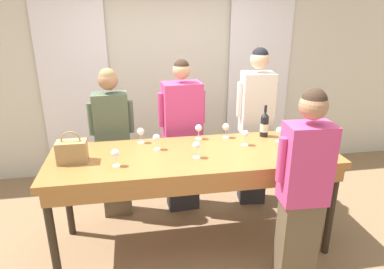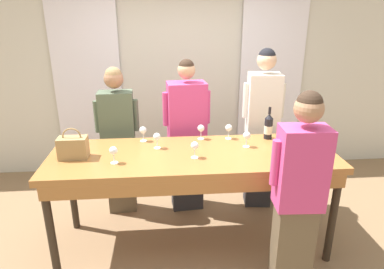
# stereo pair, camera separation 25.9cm
# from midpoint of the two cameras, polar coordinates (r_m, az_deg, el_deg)

# --- Properties ---
(ground_plane) EXTENTS (18.00, 18.00, 0.00)m
(ground_plane) POSITION_cam_midpoint_polar(r_m,az_deg,el_deg) (3.67, -1.87, -17.49)
(ground_plane) COLOR #846647
(wall_back) EXTENTS (12.00, 0.06, 2.80)m
(wall_back) POSITION_cam_midpoint_polar(r_m,az_deg,el_deg) (4.82, -5.23, 10.01)
(wall_back) COLOR beige
(wall_back) RESTS_ON ground_plane
(curtain_panel_left) EXTENTS (0.89, 0.03, 2.69)m
(curtain_panel_left) POSITION_cam_midpoint_polar(r_m,az_deg,el_deg) (4.83, -20.42, 8.18)
(curtain_panel_left) COLOR white
(curtain_panel_left) RESTS_ON ground_plane
(curtain_panel_right) EXTENTS (0.89, 0.03, 2.69)m
(curtain_panel_right) POSITION_cam_midpoint_polar(r_m,az_deg,el_deg) (5.03, 9.59, 9.59)
(curtain_panel_right) COLOR white
(curtain_panel_right) RESTS_ON ground_plane
(tasting_bar) EXTENTS (2.64, 0.89, 0.99)m
(tasting_bar) POSITION_cam_midpoint_polar(r_m,az_deg,el_deg) (3.18, -1.99, -4.75)
(tasting_bar) COLOR #9E6633
(tasting_bar) RESTS_ON ground_plane
(wine_bottle) EXTENTS (0.08, 0.08, 0.33)m
(wine_bottle) POSITION_cam_midpoint_polar(r_m,az_deg,el_deg) (3.59, 9.97, 1.58)
(wine_bottle) COLOR black
(wine_bottle) RESTS_ON tasting_bar
(handbag) EXTENTS (0.25, 0.15, 0.28)m
(handbag) POSITION_cam_midpoint_polar(r_m,az_deg,el_deg) (3.17, -21.61, -2.63)
(handbag) COLOR #997A4C
(handbag) RESTS_ON tasting_bar
(wine_glass_front_left) EXTENTS (0.07, 0.07, 0.15)m
(wine_glass_front_left) POSITION_cam_midpoint_polar(r_m,az_deg,el_deg) (3.35, 16.39, -0.58)
(wine_glass_front_left) COLOR white
(wine_glass_front_left) RESTS_ON tasting_bar
(wine_glass_front_mid) EXTENTS (0.07, 0.07, 0.15)m
(wine_glass_front_mid) POSITION_cam_midpoint_polar(r_m,az_deg,el_deg) (3.43, -10.71, 0.36)
(wine_glass_front_mid) COLOR white
(wine_glass_front_mid) RESTS_ON tasting_bar
(wine_glass_front_right) EXTENTS (0.07, 0.07, 0.15)m
(wine_glass_front_right) POSITION_cam_midpoint_polar(r_m,az_deg,el_deg) (3.51, 3.57, 1.16)
(wine_glass_front_right) COLOR white
(wine_glass_front_right) RESTS_ON tasting_bar
(wine_glass_center_left) EXTENTS (0.07, 0.07, 0.15)m
(wine_glass_center_left) POSITION_cam_midpoint_polar(r_m,az_deg,el_deg) (3.20, 13.75, -1.30)
(wine_glass_center_left) COLOR white
(wine_glass_center_left) RESTS_ON tasting_bar
(wine_glass_center_mid) EXTENTS (0.07, 0.07, 0.15)m
(wine_glass_center_mid) POSITION_cam_midpoint_polar(r_m,az_deg,el_deg) (2.97, -15.11, -3.17)
(wine_glass_center_mid) COLOR white
(wine_glass_center_mid) RESTS_ON tasting_bar
(wine_glass_center_right) EXTENTS (0.07, 0.07, 0.15)m
(wine_glass_center_right) POSITION_cam_midpoint_polar(r_m,az_deg,el_deg) (3.48, 12.39, 0.54)
(wine_glass_center_right) COLOR white
(wine_glass_center_right) RESTS_ON tasting_bar
(wine_glass_back_left) EXTENTS (0.07, 0.07, 0.15)m
(wine_glass_back_left) POSITION_cam_midpoint_polar(r_m,az_deg,el_deg) (3.33, 6.68, -0.01)
(wine_glass_back_left) COLOR white
(wine_glass_back_left) RESTS_ON tasting_bar
(wine_glass_back_mid) EXTENTS (0.07, 0.07, 0.15)m
(wine_glass_back_mid) POSITION_cam_midpoint_polar(r_m,az_deg,el_deg) (3.24, -8.23, -0.67)
(wine_glass_back_mid) COLOR white
(wine_glass_back_mid) RESTS_ON tasting_bar
(wine_glass_back_right) EXTENTS (0.07, 0.07, 0.15)m
(wine_glass_back_right) POSITION_cam_midpoint_polar(r_m,az_deg,el_deg) (3.47, -1.03, 0.97)
(wine_glass_back_right) COLOR white
(wine_glass_back_right) RESTS_ON tasting_bar
(wine_glass_near_host) EXTENTS (0.07, 0.07, 0.15)m
(wine_glass_near_host) POSITION_cam_midpoint_polar(r_m,az_deg,el_deg) (3.03, -1.69, -1.97)
(wine_glass_near_host) COLOR white
(wine_glass_near_host) RESTS_ON tasting_bar
(guest_olive_jacket) EXTENTS (0.48, 0.24, 1.69)m
(guest_olive_jacket) POSITION_cam_midpoint_polar(r_m,az_deg,el_deg) (3.85, -14.91, -1.27)
(guest_olive_jacket) COLOR brown
(guest_olive_jacket) RESTS_ON ground_plane
(guest_pink_top) EXTENTS (0.53, 0.30, 1.76)m
(guest_pink_top) POSITION_cam_midpoint_polar(r_m,az_deg,el_deg) (3.85, -3.58, -0.51)
(guest_pink_top) COLOR #28282D
(guest_pink_top) RESTS_ON ground_plane
(guest_cream_sweater) EXTENTS (0.47, 0.31, 1.86)m
(guest_cream_sweater) POSITION_cam_midpoint_polar(r_m,az_deg,el_deg) (4.00, 8.68, 1.25)
(guest_cream_sweater) COLOR #28282D
(guest_cream_sweater) RESTS_ON ground_plane
(host_pouring) EXTENTS (0.47, 0.26, 1.72)m
(host_pouring) POSITION_cam_midpoint_polar(r_m,az_deg,el_deg) (2.82, 15.49, -9.09)
(host_pouring) COLOR brown
(host_pouring) RESTS_ON ground_plane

